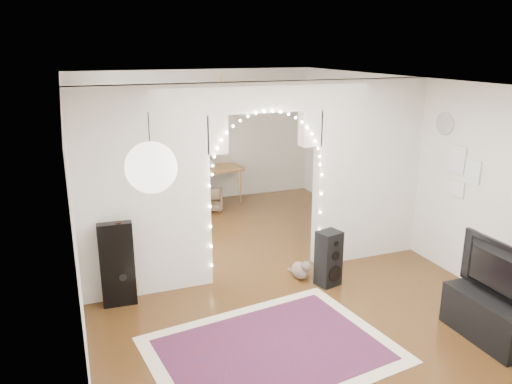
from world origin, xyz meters
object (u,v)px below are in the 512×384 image
object	(u,v)px
media_console	(487,318)
dining_chair_right	(179,202)
dining_table	(210,170)
acoustic_guitar	(122,274)
floor_speaker	(329,259)
bookcase	(153,169)
dining_chair_left	(211,200)

from	to	relation	value
media_console	dining_chair_right	xyz separation A→B (m)	(-2.24, 5.52, -0.03)
dining_table	dining_chair_right	size ratio (longest dim) A/B	2.64
acoustic_guitar	floor_speaker	size ratio (longest dim) A/B	1.23
floor_speaker	acoustic_guitar	bearing A→B (deg)	155.90
bookcase	dining_chair_left	size ratio (longest dim) A/B	3.49
acoustic_guitar	bookcase	xyz separation A→B (m)	(1.04, 3.75, 0.40)
dining_chair_left	dining_chair_right	size ratio (longest dim) A/B	0.97
acoustic_guitar	bookcase	bearing A→B (deg)	75.11
media_console	dining_chair_right	distance (m)	5.96
acoustic_guitar	dining_chair_left	xyz separation A→B (m)	(2.06, 3.21, -0.20)
acoustic_guitar	media_console	bearing A→B (deg)	-30.77
floor_speaker	dining_chair_right	world-z (taller)	floor_speaker
media_console	dining_table	world-z (taller)	dining_table
floor_speaker	dining_table	xyz separation A→B (m)	(-0.45, 4.19, 0.30)
floor_speaker	dining_table	world-z (taller)	floor_speaker
acoustic_guitar	dining_chair_right	xyz separation A→B (m)	(1.43, 3.29, -0.19)
acoustic_guitar	floor_speaker	xyz separation A→B (m)	(2.67, -0.44, -0.03)
media_console	dining_table	size ratio (longest dim) A/B	0.79
bookcase	dining_chair_right	size ratio (longest dim) A/B	3.38
dining_table	bookcase	bearing A→B (deg)	174.99
acoustic_guitar	dining_chair_left	size ratio (longest dim) A/B	2.03
floor_speaker	bookcase	size ratio (longest dim) A/B	0.47
acoustic_guitar	floor_speaker	distance (m)	2.70
acoustic_guitar	dining_table	bearing A→B (deg)	60.07
acoustic_guitar	dining_table	size ratio (longest dim) A/B	0.74
bookcase	dining_chair_right	distance (m)	0.84
bookcase	floor_speaker	bearing A→B (deg)	-67.52
media_console	dining_chair_left	world-z (taller)	media_console
dining_chair_right	bookcase	bearing A→B (deg)	149.54
media_console	dining_table	bearing A→B (deg)	103.32
dining_chair_left	dining_table	bearing A→B (deg)	91.53
dining_table	dining_chair_right	bearing A→B (deg)	-154.63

